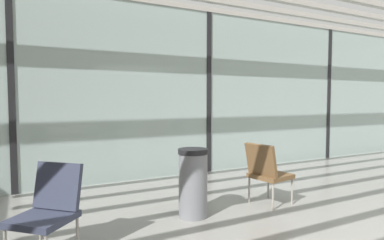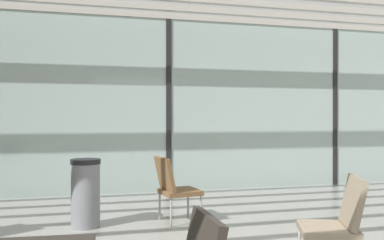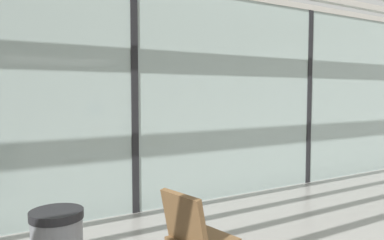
{
  "view_description": "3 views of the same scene",
  "coord_description": "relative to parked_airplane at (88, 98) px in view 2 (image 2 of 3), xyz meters",
  "views": [
    {
      "loc": [
        -3.38,
        -0.57,
        1.47
      ],
      "look_at": [
        -1.33,
        3.35,
        1.2
      ],
      "focal_mm": 30.65,
      "sensor_mm": 36.0,
      "label": 1
    },
    {
      "loc": [
        -1.47,
        -2.37,
        1.38
      ],
      "look_at": [
        0.94,
        7.09,
        1.33
      ],
      "focal_mm": 38.6,
      "sensor_mm": 36.0,
      "label": 2
    },
    {
      "loc": [
        -2.01,
        0.26,
        1.69
      ],
      "look_at": [
        1.69,
        6.41,
        1.18
      ],
      "focal_mm": 35.12,
      "sensor_mm": 36.0,
      "label": 3
    }
  ],
  "objects": [
    {
      "name": "glass_curtain_wall",
      "position": [
        1.43,
        -6.41,
        -0.42
      ],
      "size": [
        14.0,
        0.08,
        3.22
      ],
      "primitive_type": "cube",
      "color": "#A3B7B2",
      "rests_on": "ground"
    },
    {
      "name": "window_mullion_1",
      "position": [
        1.43,
        -6.41,
        -0.42
      ],
      "size": [
        0.1,
        0.12,
        3.22
      ],
      "primitive_type": "cube",
      "color": "black",
      "rests_on": "ground"
    },
    {
      "name": "window_mullion_2",
      "position": [
        4.93,
        -6.41,
        -0.42
      ],
      "size": [
        0.1,
        0.12,
        3.22
      ],
      "primitive_type": "cube",
      "color": "black",
      "rests_on": "ground"
    },
    {
      "name": "parked_airplane",
      "position": [
        0.0,
        0.0,
        0.0
      ],
      "size": [
        12.47,
        4.07,
        4.07
      ],
      "color": "#B2BCD6",
      "rests_on": "ground"
    },
    {
      "name": "lounge_chair_0",
      "position": [
        2.09,
        -10.81,
        -1.54
      ],
      "size": [
        0.66,
        0.64,
        0.87
      ],
      "rotation": [
        0.0,
        0.0,
        4.34
      ],
      "color": "#7F705B",
      "rests_on": "ground"
    },
    {
      "name": "lounge_chair_1",
      "position": [
        1.07,
        -8.67,
        -1.54
      ],
      "size": [
        0.6,
        0.56,
        0.87
      ],
      "rotation": [
        0.0,
        0.0,
        1.75
      ],
      "color": "brown",
      "rests_on": "ground"
    },
    {
      "name": "trash_bin",
      "position": [
        -0.06,
        -8.6,
        -1.6
      ],
      "size": [
        0.38,
        0.38,
        0.86
      ],
      "color": "slate",
      "rests_on": "ground"
    }
  ]
}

